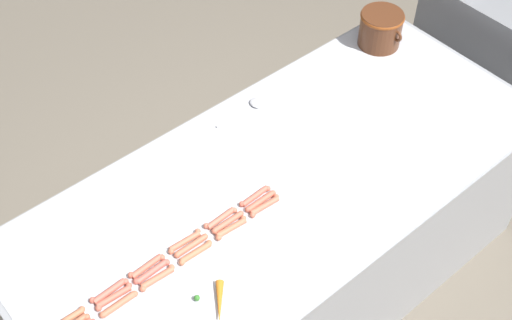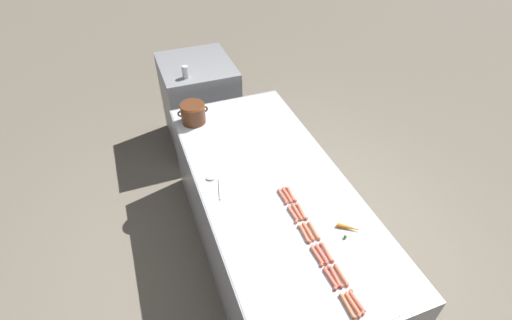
{
  "view_description": "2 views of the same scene",
  "coord_description": "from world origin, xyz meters",
  "px_view_note": "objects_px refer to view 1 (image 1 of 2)",
  "views": [
    {
      "loc": [
        1.33,
        -1.28,
        3.07
      ],
      "look_at": [
        -0.14,
        -0.05,
        0.92
      ],
      "focal_mm": 46.84,
      "sensor_mm": 36.0,
      "label": 1
    },
    {
      "loc": [
        -0.82,
        -1.86,
        2.85
      ],
      "look_at": [
        -0.04,
        0.23,
        0.94
      ],
      "focal_mm": 26.44,
      "sensor_mm": 36.0,
      "label": 2
    }
  ],
  "objects_px": {
    "hot_dog_10": "(228,222)",
    "hot_dog_3": "(185,241)",
    "back_cabinet": "(503,54)",
    "hot_dog_13": "(119,304)",
    "hot_dog_15": "(196,253)",
    "bean_pot": "(381,27)",
    "hot_dog_5": "(255,196)",
    "hot_dog_4": "(221,218)",
    "hot_dog_2": "(147,266)",
    "hot_dog_16": "(231,228)",
    "hot_dog_17": "(265,206)",
    "hot_dog_1": "(109,291)",
    "hot_dog_11": "(261,201)",
    "carrot": "(218,302)",
    "serving_spoon": "(250,108)",
    "hot_dog_8": "(152,272)",
    "hot_dog_14": "(157,278)",
    "hot_dog_7": "(114,297)",
    "hot_dog_9": "(191,246)"
  },
  "relations": [
    {
      "from": "hot_dog_3",
      "to": "hot_dog_7",
      "type": "distance_m",
      "value": 0.34
    },
    {
      "from": "hot_dog_10",
      "to": "hot_dog_17",
      "type": "relative_size",
      "value": 1.0
    },
    {
      "from": "hot_dog_16",
      "to": "hot_dog_5",
      "type": "bearing_deg",
      "value": 109.68
    },
    {
      "from": "hot_dog_5",
      "to": "hot_dog_15",
      "type": "distance_m",
      "value": 0.36
    },
    {
      "from": "hot_dog_7",
      "to": "hot_dog_13",
      "type": "bearing_deg",
      "value": -3.66
    },
    {
      "from": "hot_dog_10",
      "to": "hot_dog_14",
      "type": "distance_m",
      "value": 0.36
    },
    {
      "from": "hot_dog_1",
      "to": "hot_dog_5",
      "type": "xyz_separation_m",
      "value": [
        0.0,
        0.7,
        0.0
      ]
    },
    {
      "from": "hot_dog_1",
      "to": "hot_dog_11",
      "type": "distance_m",
      "value": 0.7
    },
    {
      "from": "back_cabinet",
      "to": "carrot",
      "type": "bearing_deg",
      "value": -80.28
    },
    {
      "from": "hot_dog_9",
      "to": "hot_dog_16",
      "type": "height_order",
      "value": "same"
    },
    {
      "from": "hot_dog_5",
      "to": "hot_dog_2",
      "type": "bearing_deg",
      "value": -90.3
    },
    {
      "from": "bean_pot",
      "to": "carrot",
      "type": "xyz_separation_m",
      "value": [
        0.67,
        -1.56,
        -0.09
      ]
    },
    {
      "from": "hot_dog_7",
      "to": "hot_dog_14",
      "type": "relative_size",
      "value": 1.0
    },
    {
      "from": "hot_dog_5",
      "to": "hot_dog_4",
      "type": "bearing_deg",
      "value": -90.29
    },
    {
      "from": "hot_dog_14",
      "to": "hot_dog_11",
      "type": "bearing_deg",
      "value": 93.26
    },
    {
      "from": "back_cabinet",
      "to": "hot_dog_13",
      "type": "relative_size",
      "value": 6.33
    },
    {
      "from": "hot_dog_15",
      "to": "hot_dog_17",
      "type": "bearing_deg",
      "value": 90.4
    },
    {
      "from": "hot_dog_15",
      "to": "carrot",
      "type": "distance_m",
      "value": 0.24
    },
    {
      "from": "hot_dog_4",
      "to": "bean_pot",
      "type": "xyz_separation_m",
      "value": [
        -0.37,
        1.32,
        0.09
      ]
    },
    {
      "from": "hot_dog_11",
      "to": "hot_dog_15",
      "type": "distance_m",
      "value": 0.36
    },
    {
      "from": "back_cabinet",
      "to": "serving_spoon",
      "type": "relative_size",
      "value": 3.74
    },
    {
      "from": "hot_dog_5",
      "to": "carrot",
      "type": "distance_m",
      "value": 0.51
    },
    {
      "from": "hot_dog_5",
      "to": "bean_pot",
      "type": "height_order",
      "value": "bean_pot"
    },
    {
      "from": "hot_dog_10",
      "to": "hot_dog_3",
      "type": "bearing_deg",
      "value": -100.64
    },
    {
      "from": "hot_dog_5",
      "to": "hot_dog_1",
      "type": "bearing_deg",
      "value": -90.11
    },
    {
      "from": "carrot",
      "to": "back_cabinet",
      "type": "bearing_deg",
      "value": 99.72
    },
    {
      "from": "hot_dog_17",
      "to": "hot_dog_3",
      "type": "bearing_deg",
      "value": -100.69
    },
    {
      "from": "hot_dog_15",
      "to": "hot_dog_2",
      "type": "bearing_deg",
      "value": -111.09
    },
    {
      "from": "hot_dog_2",
      "to": "back_cabinet",
      "type": "bearing_deg",
      "value": 92.85
    },
    {
      "from": "hot_dog_8",
      "to": "hot_dog_13",
      "type": "relative_size",
      "value": 1.0
    },
    {
      "from": "hot_dog_8",
      "to": "hot_dog_16",
      "type": "xyz_separation_m",
      "value": [
        0.03,
        0.36,
        0.0
      ]
    },
    {
      "from": "hot_dog_15",
      "to": "bean_pot",
      "type": "relative_size",
      "value": 0.58
    },
    {
      "from": "hot_dog_11",
      "to": "serving_spoon",
      "type": "xyz_separation_m",
      "value": [
        -0.46,
        0.32,
        -0.0
      ]
    },
    {
      "from": "hot_dog_10",
      "to": "hot_dog_14",
      "type": "relative_size",
      "value": 1.0
    },
    {
      "from": "hot_dog_3",
      "to": "hot_dog_7",
      "type": "relative_size",
      "value": 1.0
    },
    {
      "from": "hot_dog_2",
      "to": "hot_dog_17",
      "type": "distance_m",
      "value": 0.54
    },
    {
      "from": "hot_dog_1",
      "to": "hot_dog_17",
      "type": "distance_m",
      "value": 0.7
    },
    {
      "from": "hot_dog_4",
      "to": "hot_dog_9",
      "type": "distance_m",
      "value": 0.17
    },
    {
      "from": "hot_dog_3",
      "to": "hot_dog_5",
      "type": "height_order",
      "value": "same"
    },
    {
      "from": "hot_dog_8",
      "to": "carrot",
      "type": "distance_m",
      "value": 0.29
    },
    {
      "from": "hot_dog_5",
      "to": "hot_dog_15",
      "type": "height_order",
      "value": "same"
    },
    {
      "from": "hot_dog_4",
      "to": "hot_dog_8",
      "type": "bearing_deg",
      "value": -85.13
    },
    {
      "from": "hot_dog_5",
      "to": "serving_spoon",
      "type": "height_order",
      "value": "hot_dog_5"
    },
    {
      "from": "hot_dog_3",
      "to": "hot_dog_13",
      "type": "height_order",
      "value": "same"
    },
    {
      "from": "hot_dog_13",
      "to": "hot_dog_15",
      "type": "relative_size",
      "value": 1.0
    },
    {
      "from": "hot_dog_2",
      "to": "hot_dog_3",
      "type": "height_order",
      "value": "same"
    },
    {
      "from": "back_cabinet",
      "to": "hot_dog_3",
      "type": "relative_size",
      "value": 6.34
    },
    {
      "from": "hot_dog_2",
      "to": "hot_dog_3",
      "type": "bearing_deg",
      "value": 90.03
    },
    {
      "from": "back_cabinet",
      "to": "hot_dog_13",
      "type": "bearing_deg",
      "value": -85.88
    },
    {
      "from": "back_cabinet",
      "to": "carrot",
      "type": "xyz_separation_m",
      "value": [
        0.42,
        -2.48,
        0.41
      ]
    }
  ]
}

